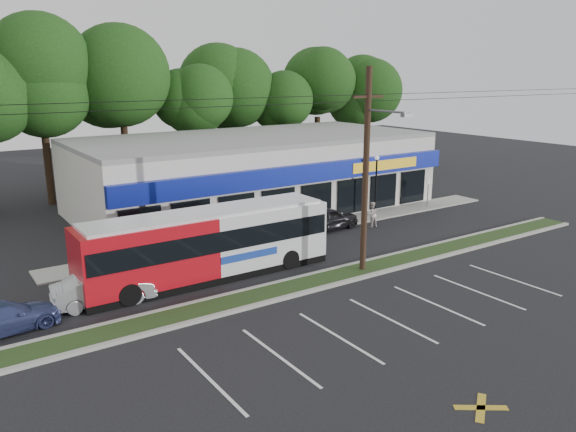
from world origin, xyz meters
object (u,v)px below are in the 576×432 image
(lamp_post, at_px, (376,179))
(pedestrian_a, at_px, (290,234))
(utility_pole, at_px, (364,165))
(car_silver, at_px, (104,289))
(metrobus, at_px, (208,242))
(sign_post, at_px, (428,187))
(car_dark, at_px, (327,218))
(pedestrian_b, at_px, (372,214))
(car_blue, at_px, (3,318))

(lamp_post, distance_m, pedestrian_a, 9.59)
(utility_pole, bearing_deg, car_silver, 165.08)
(car_silver, bearing_deg, metrobus, -79.07)
(lamp_post, xyz_separation_m, sign_post, (5.00, -0.23, -1.12))
(metrobus, bearing_deg, utility_pole, -28.52)
(car_silver, distance_m, pedestrian_a, 11.17)
(car_dark, height_order, pedestrian_b, pedestrian_b)
(utility_pole, height_order, sign_post, utility_pole)
(lamp_post, relative_size, car_blue, 1.02)
(car_silver, bearing_deg, sign_post, -73.48)
(sign_post, xyz_separation_m, metrobus, (-19.79, -4.08, 0.22))
(pedestrian_a, bearing_deg, car_dark, 172.46)
(sign_post, distance_m, car_blue, 29.46)
(metrobus, height_order, car_blue, metrobus)
(utility_pole, xyz_separation_m, lamp_post, (8.17, 7.87, -2.74))
(lamp_post, xyz_separation_m, car_dark, (-4.83, -0.78, -1.92))
(lamp_post, bearing_deg, utility_pole, -136.05)
(lamp_post, distance_m, metrobus, 15.43)
(lamp_post, bearing_deg, car_dark, -170.82)
(pedestrian_b, bearing_deg, car_silver, 15.08)
(metrobus, xyz_separation_m, car_blue, (-9.21, -1.00, -1.17))
(utility_pole, bearing_deg, pedestrian_b, 44.33)
(car_blue, xyz_separation_m, pedestrian_a, (15.00, 2.50, 0.29))
(sign_post, distance_m, metrobus, 20.21)
(lamp_post, distance_m, pedestrian_b, 3.29)
(utility_pole, distance_m, lamp_post, 11.67)
(pedestrian_a, xyz_separation_m, pedestrian_b, (7.00, 0.95, -0.07))
(utility_pole, distance_m, pedestrian_b, 9.77)
(car_dark, distance_m, pedestrian_b, 3.02)
(lamp_post, height_order, car_dark, lamp_post)
(sign_post, bearing_deg, lamp_post, 177.42)
(sign_post, bearing_deg, car_silver, -169.81)
(metrobus, height_order, pedestrian_b, metrobus)
(car_dark, bearing_deg, utility_pole, 148.86)
(sign_post, relative_size, car_silver, 0.52)
(pedestrian_a, bearing_deg, pedestrian_b, 154.38)
(pedestrian_b, bearing_deg, lamp_post, -131.26)
(utility_pole, distance_m, car_dark, 9.12)
(utility_pole, distance_m, pedestrian_a, 6.84)
(metrobus, distance_m, pedestrian_b, 13.06)
(car_blue, bearing_deg, sign_post, -87.10)
(car_silver, height_order, pedestrian_b, pedestrian_b)
(sign_post, bearing_deg, pedestrian_b, -166.95)
(utility_pole, height_order, pedestrian_a, utility_pole)
(lamp_post, relative_size, sign_post, 1.91)
(car_dark, height_order, car_silver, car_dark)
(car_silver, bearing_deg, lamp_post, -70.40)
(utility_pole, xyz_separation_m, metrobus, (-6.62, 3.57, -3.64))
(car_silver, height_order, car_blue, car_silver)
(sign_post, height_order, car_blue, sign_post)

